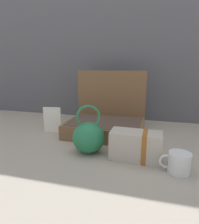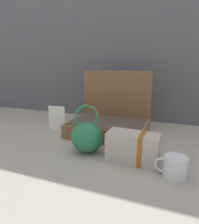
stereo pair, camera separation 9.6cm
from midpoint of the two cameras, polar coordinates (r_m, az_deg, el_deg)
name	(u,v)px [view 2 (the right image)]	position (r m, az deg, el deg)	size (l,w,h in m)	color
ground_plane	(103,145)	(1.03, 3.66, -9.91)	(6.00, 6.00, 0.00)	#9E9384
back_wall	(130,26)	(1.54, 11.08, 24.24)	(3.20, 0.06, 1.40)	#56565B
open_suitcase	(110,120)	(1.19, 5.51, -2.60)	(0.46, 0.34, 0.38)	brown
teal_pouch_handbag	(87,136)	(0.92, -0.77, -7.42)	(0.18, 0.16, 0.24)	#237247
cream_toiletry_bag	(133,147)	(0.87, 13.40, -10.35)	(0.23, 0.11, 0.13)	#B2A899
coffee_mug	(175,167)	(0.81, 25.04, -14.87)	(0.12, 0.09, 0.08)	silver
info_card_left	(57,119)	(1.24, -10.57, -2.04)	(0.11, 0.01, 0.16)	white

